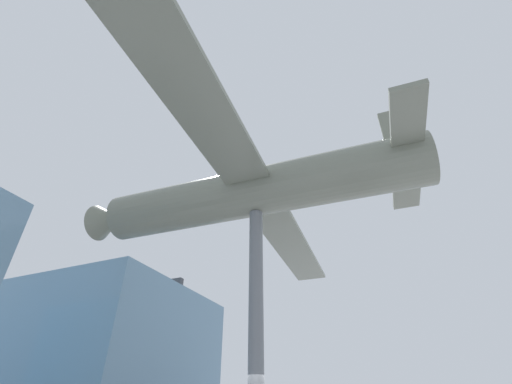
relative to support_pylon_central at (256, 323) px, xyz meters
name	(u,v)px	position (x,y,z in m)	size (l,w,h in m)	color
glass_pavilion_right	(94,364)	(8.30, 14.71, 0.38)	(10.99, 12.67, 9.17)	#60849E
support_pylon_central	(256,323)	(0.00, 0.00, 0.00)	(0.48, 0.48, 7.82)	slate
suspended_airplane	(250,193)	(-0.01, 0.25, 4.86)	(20.77, 14.22, 3.37)	slate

